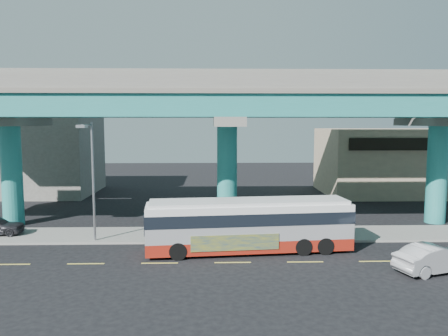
{
  "coord_description": "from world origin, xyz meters",
  "views": [
    {
      "loc": [
        -1.09,
        -23.54,
        7.62
      ],
      "look_at": [
        -0.36,
        4.0,
        4.78
      ],
      "focal_mm": 35.0,
      "sensor_mm": 36.0,
      "label": 1
    }
  ],
  "objects_px": {
    "transit_bus": "(249,223)",
    "street_lamp": "(90,165)",
    "sedan": "(435,258)",
    "stop_sign": "(256,211)"
  },
  "relations": [
    {
      "from": "transit_bus",
      "to": "stop_sign",
      "type": "distance_m",
      "value": 2.51
    },
    {
      "from": "transit_bus",
      "to": "sedan",
      "type": "distance_m",
      "value": 10.08
    },
    {
      "from": "stop_sign",
      "to": "street_lamp",
      "type": "bearing_deg",
      "value": 172.2
    },
    {
      "from": "transit_bus",
      "to": "street_lamp",
      "type": "distance_m",
      "value": 10.4
    },
    {
      "from": "transit_bus",
      "to": "stop_sign",
      "type": "height_order",
      "value": "transit_bus"
    },
    {
      "from": "transit_bus",
      "to": "sedan",
      "type": "relative_size",
      "value": 2.66
    },
    {
      "from": "sedan",
      "to": "street_lamp",
      "type": "bearing_deg",
      "value": 55.2
    },
    {
      "from": "transit_bus",
      "to": "stop_sign",
      "type": "xyz_separation_m",
      "value": [
        0.65,
        2.41,
        0.26
      ]
    },
    {
      "from": "transit_bus",
      "to": "stop_sign",
      "type": "relative_size",
      "value": 4.88
    },
    {
      "from": "sedan",
      "to": "stop_sign",
      "type": "relative_size",
      "value": 1.84
    }
  ]
}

